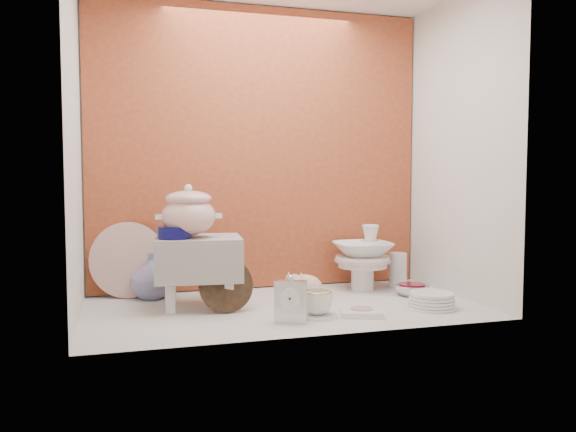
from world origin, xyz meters
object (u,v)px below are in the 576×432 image
Objects in this scene: soup_tureen at (189,211)px; step_stool at (199,272)px; gold_rim_teacup at (317,302)px; crystal_bowl at (412,290)px; floral_platter at (128,260)px; plush_pig at (304,287)px; porcelain_tower at (363,257)px; blue_white_vase at (152,276)px; dinner_plate_stack at (432,300)px; mantel_clock at (291,299)px.

step_stool is at bearing 22.32° from soup_tureen.
step_stool is 2.89× the size of gold_rim_teacup.
gold_rim_teacup is 0.67m from crystal_bowl.
floral_platter is at bearing 141.12° from step_stool.
plush_pig is (0.55, 0.01, -0.38)m from soup_tureen.
porcelain_tower is at bearing 11.34° from soup_tureen.
soup_tureen is 0.46m from blue_white_vase.
floral_platter is 1.70× the size of blue_white_vase.
blue_white_vase is at bearing 138.15° from gold_rim_teacup.
step_stool is 0.51m from plush_pig.
step_stool is 0.58m from gold_rim_teacup.
crystal_bowl is (0.05, 0.28, -0.01)m from dinner_plate_stack.
plush_pig is 1.08× the size of dinner_plate_stack.
dinner_plate_stack is 0.53m from porcelain_tower.
plush_pig is 0.32m from gold_rim_teacup.
soup_tureen is (-0.05, -0.02, 0.28)m from step_stool.
soup_tureen reaches higher than mantel_clock.
floral_platter reaches higher than gold_rim_teacup.
gold_rim_teacup is at bearing 45.62° from mantel_clock.
step_stool is 1.74× the size of blue_white_vase.
porcelain_tower reaches higher than crystal_bowl.
blue_white_vase is 1.30m from crystal_bowl.
dinner_plate_stack reaches higher than crystal_bowl.
step_stool is 0.51m from mantel_clock.
gold_rim_teacup is at bearing -154.84° from crystal_bowl.
gold_rim_teacup is 0.38× the size of porcelain_tower.
dinner_plate_stack is (1.21, -0.59, -0.07)m from blue_white_vase.
gold_rim_teacup reaches higher than crystal_bowl.
plush_pig is 0.44m from porcelain_tower.
crystal_bowl is (0.74, 0.35, -0.07)m from mantel_clock.
soup_tureen is 1.19m from crystal_bowl.
crystal_bowl is (1.11, -0.03, -0.42)m from soup_tureen.
mantel_clock is 0.82m from crystal_bowl.
porcelain_tower is (1.20, -0.14, -0.02)m from floral_platter.
step_stool is 1.97× the size of mantel_clock.
blue_white_vase is at bearing -25.57° from floral_platter.
floral_platter reaches higher than mantel_clock.
step_stool is 1.11× the size of porcelain_tower.
dinner_plate_stack is 0.62× the size of porcelain_tower.
porcelain_tower is (1.09, -0.09, 0.06)m from blue_white_vase.
floral_platter is at bearing 173.19° from porcelain_tower.
dinner_plate_stack is 1.22× the size of crystal_bowl.
dinner_plate_stack is at bearing -25.93° from blue_white_vase.
blue_white_vase reaches higher than mantel_clock.
porcelain_tower reaches higher than step_stool.
mantel_clock is (0.63, -0.70, -0.09)m from floral_platter.
crystal_bowl is at bearing -50.36° from porcelain_tower.
plush_pig is at bearing 0.58° from soup_tureen.
floral_platter reaches higher than crystal_bowl.
blue_white_vase reaches higher than crystal_bowl.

